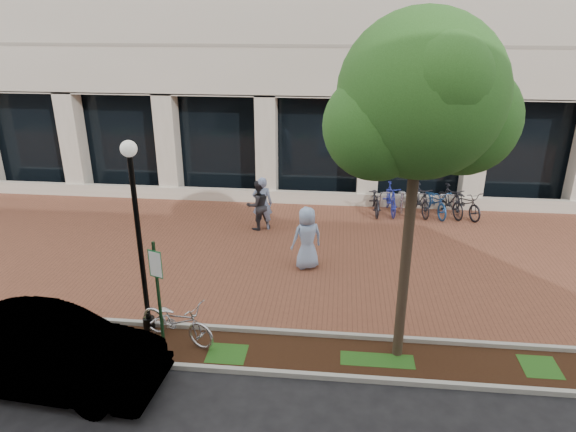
# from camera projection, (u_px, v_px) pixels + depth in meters

# --- Properties ---
(ground) EXTENTS (120.00, 120.00, 0.00)m
(ground) POSITION_uv_depth(u_px,v_px,m) (308.00, 253.00, 16.31)
(ground) COLOR black
(ground) RESTS_ON ground
(brick_plaza) EXTENTS (40.00, 9.00, 0.01)m
(brick_plaza) POSITION_uv_depth(u_px,v_px,m) (308.00, 252.00, 16.31)
(brick_plaza) COLOR brown
(brick_plaza) RESTS_ON ground
(planting_strip) EXTENTS (40.00, 1.50, 0.01)m
(planting_strip) POSITION_uv_depth(u_px,v_px,m) (292.00, 354.00, 11.46)
(planting_strip) COLOR black
(planting_strip) RESTS_ON ground
(curb_plaza_side) EXTENTS (40.00, 0.12, 0.12)m
(curb_plaza_side) POSITION_uv_depth(u_px,v_px,m) (295.00, 333.00, 12.13)
(curb_plaza_side) COLOR #A3A399
(curb_plaza_side) RESTS_ON ground
(curb_street_side) EXTENTS (40.00, 0.12, 0.12)m
(curb_street_side) POSITION_uv_depth(u_px,v_px,m) (288.00, 374.00, 10.74)
(curb_street_side) COLOR #A3A399
(curb_street_side) RESTS_ON ground
(parking_sign) EXTENTS (0.34, 0.07, 2.75)m
(parking_sign) POSITION_uv_depth(u_px,v_px,m) (157.00, 286.00, 10.83)
(parking_sign) COLOR #153C1F
(parking_sign) RESTS_ON ground
(lamppost) EXTENTS (0.36, 0.36, 4.63)m
(lamppost) POSITION_uv_depth(u_px,v_px,m) (138.00, 229.00, 11.44)
(lamppost) COLOR black
(lamppost) RESTS_ON ground
(street_tree) EXTENTS (3.74, 3.11, 7.26)m
(street_tree) POSITION_uv_depth(u_px,v_px,m) (423.00, 106.00, 9.47)
(street_tree) COLOR #423425
(street_tree) RESTS_ON ground
(locked_bicycle) EXTENTS (2.13, 1.39, 1.06)m
(locked_bicycle) POSITION_uv_depth(u_px,v_px,m) (177.00, 321.00, 11.76)
(locked_bicycle) COLOR #B9BABE
(locked_bicycle) RESTS_ON ground
(pedestrian_left) EXTENTS (0.72, 0.49, 1.90)m
(pedestrian_left) POSITION_uv_depth(u_px,v_px,m) (262.00, 203.00, 17.77)
(pedestrian_left) COLOR #8094BF
(pedestrian_left) RESTS_ON ground
(pedestrian_mid) EXTENTS (1.10, 1.04, 1.79)m
(pedestrian_mid) POSITION_uv_depth(u_px,v_px,m) (258.00, 205.00, 17.78)
(pedestrian_mid) COLOR #29292E
(pedestrian_mid) RESTS_ON ground
(pedestrian_right) EXTENTS (1.10, 0.96, 1.91)m
(pedestrian_right) POSITION_uv_depth(u_px,v_px,m) (307.00, 238.00, 15.03)
(pedestrian_right) COLOR #92AEDB
(pedestrian_right) RESTS_ON ground
(bollard) EXTENTS (0.12, 0.12, 0.87)m
(bollard) POSITION_uv_depth(u_px,v_px,m) (402.00, 202.00, 19.34)
(bollard) COLOR #BBBBC0
(bollard) RESTS_ON ground
(bike_rack_cluster) EXTENTS (4.38, 2.09, 1.15)m
(bike_rack_cluster) POSITION_uv_depth(u_px,v_px,m) (420.00, 200.00, 19.25)
(bike_rack_cluster) COLOR black
(bike_rack_cluster) RESTS_ON ground
(sedan_near_curb) EXTENTS (4.79, 2.00, 1.54)m
(sedan_near_curb) POSITION_uv_depth(u_px,v_px,m) (47.00, 353.00, 10.25)
(sedan_near_curb) COLOR #AAA9AE
(sedan_near_curb) RESTS_ON ground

